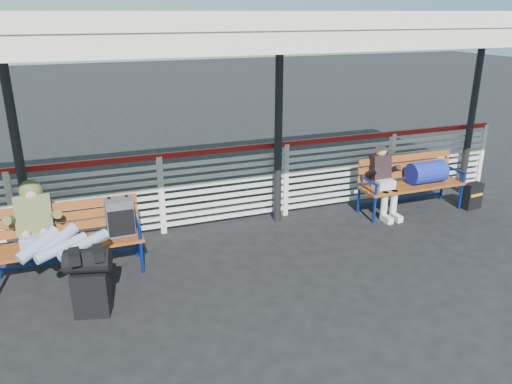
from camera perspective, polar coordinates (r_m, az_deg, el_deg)
name	(u,v)px	position (r m, az deg, el deg)	size (l,w,h in m)	color
ground	(194,295)	(6.06, -7.04, -11.63)	(60.00, 60.00, 0.00)	black
fence	(161,192)	(7.47, -10.79, 0.05)	(12.08, 0.08, 1.24)	silver
canopy	(164,22)	(6.02, -10.43, 18.53)	(12.60, 3.60, 3.16)	silver
luggage_stack	(90,280)	(5.76, -18.45, -9.47)	(0.53, 0.38, 0.79)	black
bench_left	(85,228)	(6.61, -18.94, -3.93)	(1.80, 0.56, 0.95)	brown
bench_right	(419,175)	(8.69, 18.12, 1.87)	(1.80, 0.56, 0.92)	brown
traveler_man	(53,237)	(6.27, -22.21, -4.79)	(0.93, 1.64, 0.77)	#8592B3
companion_person	(384,180)	(8.29, 14.37, 1.32)	(0.32, 0.66, 1.15)	beige
suitcase_side	(472,196)	(9.19, 23.47, -0.40)	(0.34, 0.23, 0.44)	black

